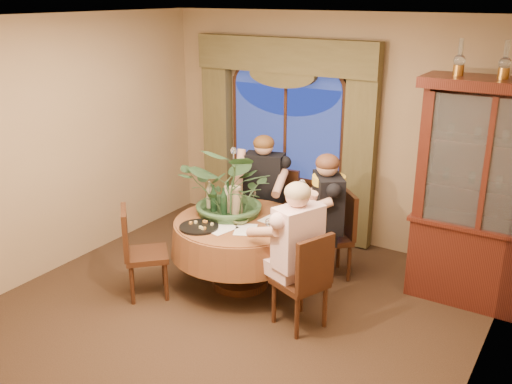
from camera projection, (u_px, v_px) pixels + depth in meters
The scene contains 35 objects.
floor at pixel (216, 324), 5.45m from camera, with size 5.00×5.00×0.00m, color black.
wall_back at pixel (331, 130), 7.00m from camera, with size 4.50×4.50×0.00m, color #917653.
wall_right at pixel (480, 242), 3.87m from camera, with size 5.00×5.00×0.00m, color #917653.
ceiling at pixel (207, 19), 4.52m from camera, with size 5.00×5.00×0.00m, color white.
window at pixel (286, 133), 7.27m from camera, with size 1.62×0.10×1.32m, color navy, non-canonical shape.
arched_transom at pixel (287, 71), 7.01m from camera, with size 1.60×0.06×0.44m, color navy, non-canonical shape.
drapery_left at pixel (218, 133), 7.78m from camera, with size 0.38×0.14×2.32m, color #4A4325.
drapery_right at pixel (359, 155), 6.76m from camera, with size 0.38×0.14×2.32m, color #4A4325.
swag_valance at pixel (284, 55), 6.88m from camera, with size 2.45×0.16×0.42m, color #4A4325, non-canonical shape.
dining_table at pixel (240, 253), 6.08m from camera, with size 1.46×1.46×0.75m, color maroon.
china_cabinet at pixel (486, 197), 5.50m from camera, with size 1.40×0.55×2.27m, color #34100B.
oil_lamp_left at pixel (460, 57), 5.26m from camera, with size 0.11×0.11×0.34m, color #A5722D, non-canonical shape.
oil_lamp_center at pixel (505, 60), 5.07m from camera, with size 0.11×0.11×0.34m, color #A5722D, non-canonical shape.
chair_right at pixel (300, 279), 5.30m from camera, with size 0.42×0.42×0.96m, color black.
chair_back_right at pixel (330, 236), 6.24m from camera, with size 0.42×0.42×0.96m, color black.
chair_back at pixel (276, 212), 6.91m from camera, with size 0.42×0.42×0.96m, color black.
chair_front_left at pixel (147, 252), 5.84m from camera, with size 0.42×0.42×0.96m, color black.
person_pink at pixel (298, 255), 5.26m from camera, with size 0.51×0.47×1.42m, color beige, non-canonical shape.
person_back at pixel (264, 194), 6.81m from camera, with size 0.52×0.48×1.45m, color black, non-canonical shape.
person_scarf at pixel (327, 220), 6.03m from camera, with size 0.52×0.48×1.45m, color black, non-canonical shape.
stoneware_vase at pixel (235, 201), 6.07m from camera, with size 0.17×0.17×0.31m, color #917A5E, non-canonical shape.
centerpiece_plant at pixel (233, 154), 5.90m from camera, with size 1.07×1.19×0.93m, color #335631.
olive_bowl at pixel (240, 221), 5.86m from camera, with size 0.17×0.17×0.05m, color #4A5A30.
cheese_platter at pixel (199, 227), 5.75m from camera, with size 0.40×0.40×0.02m, color black.
wine_bottle_0 at pixel (214, 200), 6.06m from camera, with size 0.07×0.07×0.33m, color black.
wine_bottle_1 at pixel (209, 196), 6.17m from camera, with size 0.07×0.07×0.33m, color tan.
wine_bottle_2 at pixel (228, 195), 6.19m from camera, with size 0.07×0.07×0.33m, color black.
wine_bottle_3 at pixel (225, 201), 6.03m from camera, with size 0.07×0.07×0.33m, color tan.
wine_bottle_4 at pixel (224, 203), 5.97m from camera, with size 0.07×0.07×0.33m, color black.
tasting_paper_0 at pixel (245, 230), 5.71m from camera, with size 0.21×0.30×0.00m, color white.
tasting_paper_1 at pixel (274, 219), 5.98m from camera, with size 0.21×0.30×0.00m, color white.
tasting_paper_2 at pixel (222, 229), 5.73m from camera, with size 0.21×0.30×0.00m, color white.
wine_glass_person_pink at pixel (268, 227), 5.55m from camera, with size 0.07×0.07×0.18m, color silver, non-canonical shape.
wine_glass_person_back at pixel (253, 197), 6.36m from camera, with size 0.07×0.07×0.18m, color silver, non-canonical shape.
wine_glass_person_scarf at pixel (286, 211), 5.96m from camera, with size 0.07×0.07×0.18m, color silver, non-canonical shape.
Camera 1 is at (2.81, -3.82, 3.01)m, focal length 40.00 mm.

